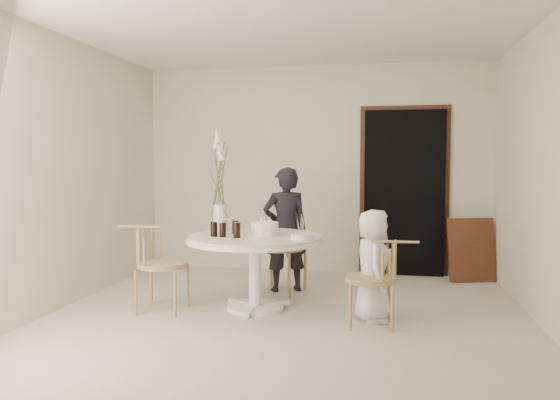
% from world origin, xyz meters
% --- Properties ---
extents(ground, '(4.50, 4.50, 0.00)m').
position_xyz_m(ground, '(0.00, 0.00, 0.00)').
color(ground, beige).
rests_on(ground, ground).
extents(room_shell, '(4.50, 4.50, 4.50)m').
position_xyz_m(room_shell, '(0.00, 0.00, 1.62)').
color(room_shell, white).
rests_on(room_shell, ground).
extents(doorway, '(1.00, 0.10, 2.10)m').
position_xyz_m(doorway, '(1.15, 2.19, 1.05)').
color(doorway, black).
rests_on(doorway, ground).
extents(door_trim, '(1.12, 0.03, 2.22)m').
position_xyz_m(door_trim, '(1.15, 2.23, 1.11)').
color(door_trim, brown).
rests_on(door_trim, ground).
extents(table, '(1.33, 1.33, 0.73)m').
position_xyz_m(table, '(-0.35, 0.25, 0.62)').
color(table, white).
rests_on(table, ground).
extents(picture_frame, '(0.60, 0.33, 0.77)m').
position_xyz_m(picture_frame, '(1.95, 1.95, 0.38)').
color(picture_frame, brown).
rests_on(picture_frame, ground).
extents(chair_far, '(0.61, 0.64, 0.93)m').
position_xyz_m(chair_far, '(-0.20, 1.12, 0.60)').
color(chair_far, tan).
rests_on(chair_far, ground).
extents(chair_right, '(0.48, 0.45, 0.77)m').
position_xyz_m(chair_right, '(0.88, -0.08, 0.50)').
color(chair_right, tan).
rests_on(chair_right, ground).
extents(chair_left, '(0.52, 0.48, 0.84)m').
position_xyz_m(chair_left, '(-1.34, 0.03, 0.54)').
color(chair_left, tan).
rests_on(chair_left, ground).
extents(girl, '(0.60, 0.50, 1.39)m').
position_xyz_m(girl, '(-0.19, 1.06, 0.70)').
color(girl, black).
rests_on(girl, ground).
extents(boy, '(0.39, 0.54, 1.02)m').
position_xyz_m(boy, '(0.79, 0.06, 0.51)').
color(boy, white).
rests_on(boy, ground).
extents(birthday_cake, '(0.27, 0.27, 0.18)m').
position_xyz_m(birthday_cake, '(-0.26, 0.27, 0.79)').
color(birthday_cake, white).
rests_on(birthday_cake, table).
extents(cola_tumbler_a, '(0.07, 0.07, 0.14)m').
position_xyz_m(cola_tumbler_a, '(-0.63, 0.10, 0.80)').
color(cola_tumbler_a, black).
rests_on(cola_tumbler_a, table).
extents(cola_tumbler_b, '(0.07, 0.07, 0.15)m').
position_xyz_m(cola_tumbler_b, '(-0.48, 0.05, 0.80)').
color(cola_tumbler_b, black).
rests_on(cola_tumbler_b, table).
extents(cola_tumbler_c, '(0.09, 0.09, 0.14)m').
position_xyz_m(cola_tumbler_c, '(-0.72, 0.11, 0.80)').
color(cola_tumbler_c, black).
rests_on(cola_tumbler_c, table).
extents(cola_tumbler_d, '(0.06, 0.06, 0.13)m').
position_xyz_m(cola_tumbler_d, '(-0.58, 0.36, 0.80)').
color(cola_tumbler_d, black).
rests_on(cola_tumbler_d, table).
extents(plate_stack, '(0.24, 0.24, 0.05)m').
position_xyz_m(plate_stack, '(0.14, 0.06, 0.76)').
color(plate_stack, white).
rests_on(plate_stack, table).
extents(flower_vase, '(0.15, 0.15, 1.09)m').
position_xyz_m(flower_vase, '(-0.80, 0.57, 1.18)').
color(flower_vase, white).
rests_on(flower_vase, table).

